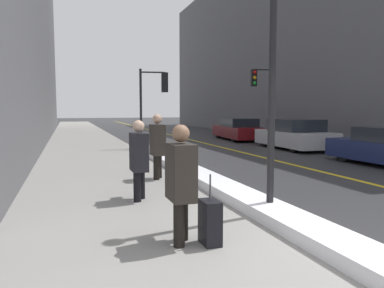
{
  "coord_description": "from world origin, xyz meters",
  "views": [
    {
      "loc": [
        -2.95,
        -3.66,
        1.79
      ],
      "look_at": [
        -0.4,
        4.0,
        1.05
      ],
      "focal_mm": 35.0,
      "sensor_mm": 36.0,
      "label": 1
    }
  ],
  "objects_px": {
    "pedestrian_with_shoulder_bag": "(157,143)",
    "parked_car_silver": "(295,135)",
    "traffic_light_far": "(261,88)",
    "rolling_suitcase": "(210,223)",
    "traffic_light_near": "(156,91)",
    "pedestrian_trailing": "(181,179)",
    "pedestrian_nearside": "(139,156)",
    "parked_car_maroon": "(238,129)",
    "lamp_post": "(273,27)"
  },
  "relations": [
    {
      "from": "lamp_post",
      "to": "rolling_suitcase",
      "type": "bearing_deg",
      "value": -145.26
    },
    {
      "from": "traffic_light_near",
      "to": "pedestrian_with_shoulder_bag",
      "type": "bearing_deg",
      "value": -93.1
    },
    {
      "from": "traffic_light_near",
      "to": "pedestrian_trailing",
      "type": "height_order",
      "value": "traffic_light_near"
    },
    {
      "from": "pedestrian_trailing",
      "to": "traffic_light_near",
      "type": "bearing_deg",
      "value": 168.64
    },
    {
      "from": "lamp_post",
      "to": "pedestrian_with_shoulder_bag",
      "type": "height_order",
      "value": "lamp_post"
    },
    {
      "from": "pedestrian_trailing",
      "to": "parked_car_maroon",
      "type": "relative_size",
      "value": 0.32
    },
    {
      "from": "traffic_light_far",
      "to": "parked_car_silver",
      "type": "bearing_deg",
      "value": 91.75
    },
    {
      "from": "pedestrian_trailing",
      "to": "pedestrian_nearside",
      "type": "height_order",
      "value": "pedestrian_trailing"
    },
    {
      "from": "traffic_light_far",
      "to": "rolling_suitcase",
      "type": "height_order",
      "value": "traffic_light_far"
    },
    {
      "from": "traffic_light_far",
      "to": "traffic_light_near",
      "type": "bearing_deg",
      "value": 16.27
    },
    {
      "from": "lamp_post",
      "to": "pedestrian_with_shoulder_bag",
      "type": "distance_m",
      "value": 4.53
    },
    {
      "from": "parked_car_maroon",
      "to": "rolling_suitcase",
      "type": "bearing_deg",
      "value": 158.9
    },
    {
      "from": "rolling_suitcase",
      "to": "pedestrian_with_shoulder_bag",
      "type": "bearing_deg",
      "value": 175.14
    },
    {
      "from": "pedestrian_with_shoulder_bag",
      "to": "parked_car_silver",
      "type": "relative_size",
      "value": 0.38
    },
    {
      "from": "lamp_post",
      "to": "pedestrian_trailing",
      "type": "bearing_deg",
      "value": -154.72
    },
    {
      "from": "traffic_light_far",
      "to": "pedestrian_with_shoulder_bag",
      "type": "xyz_separation_m",
      "value": [
        -7.86,
        -8.87,
        -2.04
      ]
    },
    {
      "from": "traffic_light_near",
      "to": "lamp_post",
      "type": "bearing_deg",
      "value": -83.56
    },
    {
      "from": "traffic_light_far",
      "to": "pedestrian_nearside",
      "type": "xyz_separation_m",
      "value": [
        -8.73,
        -11.0,
        -2.09
      ]
    },
    {
      "from": "parked_car_silver",
      "to": "traffic_light_near",
      "type": "bearing_deg",
      "value": 71.85
    },
    {
      "from": "pedestrian_trailing",
      "to": "pedestrian_with_shoulder_bag",
      "type": "relative_size",
      "value": 0.95
    },
    {
      "from": "traffic_light_near",
      "to": "parked_car_silver",
      "type": "bearing_deg",
      "value": -10.7
    },
    {
      "from": "traffic_light_far",
      "to": "pedestrian_trailing",
      "type": "xyz_separation_m",
      "value": [
        -8.64,
        -13.55,
        -2.08
      ]
    },
    {
      "from": "parked_car_maroon",
      "to": "rolling_suitcase",
      "type": "height_order",
      "value": "parked_car_maroon"
    },
    {
      "from": "parked_car_maroon",
      "to": "parked_car_silver",
      "type": "bearing_deg",
      "value": -172.45
    },
    {
      "from": "traffic_light_far",
      "to": "pedestrian_nearside",
      "type": "distance_m",
      "value": 14.2
    },
    {
      "from": "lamp_post",
      "to": "traffic_light_near",
      "type": "distance_m",
      "value": 11.42
    },
    {
      "from": "pedestrian_nearside",
      "to": "parked_car_maroon",
      "type": "distance_m",
      "value": 15.54
    },
    {
      "from": "pedestrian_trailing",
      "to": "rolling_suitcase",
      "type": "xyz_separation_m",
      "value": [
        0.36,
        -0.16,
        -0.58
      ]
    },
    {
      "from": "lamp_post",
      "to": "traffic_light_near",
      "type": "relative_size",
      "value": 1.46
    },
    {
      "from": "traffic_light_near",
      "to": "pedestrian_trailing",
      "type": "xyz_separation_m",
      "value": [
        -2.49,
        -12.27,
        -1.74
      ]
    },
    {
      "from": "pedestrian_trailing",
      "to": "pedestrian_nearside",
      "type": "relative_size",
      "value": 1.01
    },
    {
      "from": "traffic_light_near",
      "to": "pedestrian_trailing",
      "type": "bearing_deg",
      "value": -91.87
    },
    {
      "from": "traffic_light_far",
      "to": "lamp_post",
      "type": "bearing_deg",
      "value": 66.4
    },
    {
      "from": "pedestrian_with_shoulder_bag",
      "to": "parked_car_maroon",
      "type": "relative_size",
      "value": 0.33
    },
    {
      "from": "pedestrian_with_shoulder_bag",
      "to": "rolling_suitcase",
      "type": "height_order",
      "value": "pedestrian_with_shoulder_bag"
    },
    {
      "from": "lamp_post",
      "to": "pedestrian_trailing",
      "type": "height_order",
      "value": "lamp_post"
    },
    {
      "from": "parked_car_silver",
      "to": "lamp_post",
      "type": "bearing_deg",
      "value": 146.4
    },
    {
      "from": "traffic_light_near",
      "to": "parked_car_maroon",
      "type": "xyz_separation_m",
      "value": [
        5.78,
        3.38,
        -2.02
      ]
    },
    {
      "from": "pedestrian_trailing",
      "to": "lamp_post",
      "type": "bearing_deg",
      "value": 115.38
    },
    {
      "from": "pedestrian_trailing",
      "to": "parked_car_maroon",
      "type": "bearing_deg",
      "value": 152.26
    },
    {
      "from": "pedestrian_nearside",
      "to": "rolling_suitcase",
      "type": "height_order",
      "value": "pedestrian_nearside"
    },
    {
      "from": "pedestrian_with_shoulder_bag",
      "to": "parked_car_silver",
      "type": "distance_m",
      "value": 9.39
    },
    {
      "from": "pedestrian_with_shoulder_bag",
      "to": "parked_car_silver",
      "type": "height_order",
      "value": "pedestrian_with_shoulder_bag"
    },
    {
      "from": "pedestrian_nearside",
      "to": "pedestrian_trailing",
      "type": "bearing_deg",
      "value": 2.15
    },
    {
      "from": "lamp_post",
      "to": "pedestrian_with_shoulder_bag",
      "type": "xyz_separation_m",
      "value": [
        -1.08,
        3.8,
        -2.22
      ]
    },
    {
      "from": "traffic_light_far",
      "to": "pedestrian_with_shoulder_bag",
      "type": "distance_m",
      "value": 12.03
    },
    {
      "from": "traffic_light_near",
      "to": "pedestrian_nearside",
      "type": "distance_m",
      "value": 10.21
    },
    {
      "from": "traffic_light_far",
      "to": "parked_car_maroon",
      "type": "bearing_deg",
      "value": -75.39
    },
    {
      "from": "traffic_light_far",
      "to": "rolling_suitcase",
      "type": "bearing_deg",
      "value": 63.41
    },
    {
      "from": "pedestrian_trailing",
      "to": "parked_car_silver",
      "type": "height_order",
      "value": "pedestrian_trailing"
    }
  ]
}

